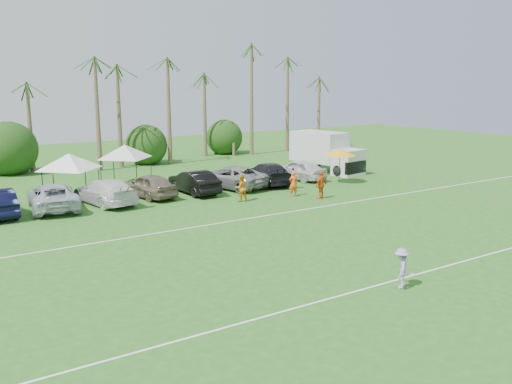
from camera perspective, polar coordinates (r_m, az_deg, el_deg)
ground at (r=21.68m, az=15.02°, el=-10.80°), size 120.00×120.00×0.00m
field_lines at (r=27.24m, az=2.25°, el=-5.81°), size 80.00×12.10×0.01m
palm_tree_4 at (r=52.28m, az=-21.60°, el=9.92°), size 2.40×2.40×8.90m
palm_tree_5 at (r=53.29m, az=-17.40°, el=11.15°), size 2.40×2.40×9.90m
palm_tree_6 at (r=54.59m, az=-13.35°, el=12.25°), size 2.40×2.40×10.90m
palm_tree_7 at (r=56.16m, az=-9.47°, el=13.23°), size 2.40×2.40×11.90m
palm_tree_8 at (r=58.38m, az=-4.84°, el=10.72°), size 2.40×2.40×8.90m
palm_tree_9 at (r=60.97m, az=-0.66°, el=11.60°), size 2.40×2.40×9.90m
palm_tree_10 at (r=63.85m, az=3.19°, el=12.34°), size 2.40×2.40×10.90m
palm_tree_11 at (r=66.35m, az=6.03°, el=12.99°), size 2.40×2.40×11.90m
bush_tree_1 at (r=53.22m, az=-23.50°, el=3.64°), size 4.00×4.00×4.00m
bush_tree_2 at (r=56.58m, az=-11.47°, el=4.75°), size 4.00×4.00×4.00m
bush_tree_3 at (r=61.06m, az=-2.74°, el=5.43°), size 4.00×4.00×4.00m
sideline_player_a at (r=39.38m, az=3.76°, el=0.84°), size 0.72×0.55×1.77m
sideline_player_b at (r=37.70m, az=-1.50°, el=0.41°), size 0.99×0.84×1.80m
sideline_player_c at (r=38.79m, az=6.51°, el=0.72°), size 1.19×0.70×1.90m
box_truck at (r=49.97m, az=7.04°, el=4.11°), size 3.37×6.95×3.44m
canopy_tent_left at (r=39.79m, az=-18.23°, el=3.68°), size 4.51×4.51×3.66m
canopy_tent_right at (r=44.38m, az=-13.01°, el=4.64°), size 4.46×4.46×3.62m
market_umbrella at (r=44.49m, az=8.38°, el=3.98°), size 2.45×2.45×2.73m
frisbee_player at (r=22.96m, az=14.33°, el=-7.39°), size 1.18×1.10×1.59m
parked_car_2 at (r=37.56m, az=-19.65°, el=-0.42°), size 3.60×6.27×1.65m
parked_car_3 at (r=38.16m, az=-14.86°, el=0.04°), size 3.10×5.94×1.65m
parked_car_4 at (r=39.61m, az=-10.64°, el=0.63°), size 2.68×5.07×1.65m
parked_car_5 at (r=40.57m, az=-6.22°, el=1.01°), size 1.80×5.01×1.65m
parked_car_6 at (r=42.38m, az=-2.56°, el=1.51°), size 4.19×6.43×1.65m
parked_car_7 at (r=43.96m, az=1.15°, el=1.87°), size 3.49×6.04×1.65m
parked_car_8 at (r=45.98m, az=4.33°, el=2.26°), size 2.69×5.08×1.65m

